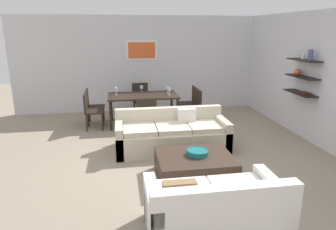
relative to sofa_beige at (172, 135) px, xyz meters
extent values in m
plane|color=gray|center=(-0.02, -0.34, -0.29)|extent=(18.00, 18.00, 0.00)
cube|color=silver|center=(0.28, 3.19, 1.06)|extent=(8.40, 0.06, 2.70)
cube|color=white|center=(-0.32, 3.15, 1.46)|extent=(0.90, 0.02, 0.56)
cube|color=#E55926|center=(-0.32, 3.13, 1.46)|extent=(0.76, 0.01, 0.45)
cube|color=silver|center=(3.01, 0.26, 1.06)|extent=(0.06, 8.20, 2.70)
cube|color=black|center=(2.84, 0.25, 1.41)|extent=(0.28, 0.90, 0.02)
cube|color=black|center=(2.84, 0.25, 1.06)|extent=(0.28, 0.90, 0.02)
cube|color=black|center=(2.84, 0.25, 0.71)|extent=(0.28, 0.90, 0.02)
cylinder|color=#4C518C|center=(2.84, 0.05, 1.53)|extent=(0.10, 0.10, 0.22)
sphere|color=#D85933|center=(2.84, 0.43, 1.14)|extent=(0.14, 0.14, 0.14)
cylinder|color=silver|center=(2.84, 0.30, 1.48)|extent=(0.07, 0.07, 0.12)
cube|color=#4C1E19|center=(2.84, 0.10, 0.73)|extent=(0.20, 0.28, 0.03)
cube|color=beige|center=(0.00, -0.04, -0.08)|extent=(2.19, 0.90, 0.42)
cube|color=beige|center=(0.00, 0.33, 0.31)|extent=(2.19, 0.16, 0.36)
cube|color=beige|center=(-1.03, -0.04, 0.01)|extent=(0.14, 0.90, 0.60)
cube|color=beige|center=(1.02, -0.04, 0.01)|extent=(0.14, 0.90, 0.60)
cube|color=beige|center=(-0.64, -0.08, 0.18)|extent=(0.62, 0.70, 0.10)
cube|color=beige|center=(0.00, -0.08, 0.18)|extent=(0.62, 0.70, 0.10)
cube|color=beige|center=(0.63, -0.08, 0.18)|extent=(0.62, 0.70, 0.10)
cube|color=white|center=(0.33, 0.15, 0.31)|extent=(0.36, 0.13, 0.36)
cube|color=white|center=(0.05, -2.61, -0.08)|extent=(1.60, 0.90, 0.42)
cube|color=white|center=(0.05, -2.98, 0.31)|extent=(1.60, 0.16, 0.36)
cube|color=white|center=(0.78, -2.61, 0.01)|extent=(0.14, 0.90, 0.60)
cube|color=white|center=(-0.67, -2.61, 0.01)|extent=(0.14, 0.90, 0.60)
cube|color=white|center=(0.38, -2.57, 0.18)|extent=(0.64, 0.70, 0.10)
cube|color=white|center=(-0.27, -2.57, 0.18)|extent=(0.64, 0.70, 0.10)
cube|color=#99724C|center=(-0.41, -2.80, 0.31)|extent=(0.36, 0.12, 0.36)
cube|color=#38281E|center=(0.15, -1.26, -0.10)|extent=(1.20, 0.97, 0.38)
cylinder|color=#19666B|center=(0.20, -1.24, 0.13)|extent=(0.35, 0.35, 0.08)
torus|color=#19666B|center=(0.20, -1.24, 0.16)|extent=(0.35, 0.35, 0.02)
cube|color=black|center=(-0.42, 1.79, 0.44)|extent=(1.72, 0.95, 0.04)
cylinder|color=black|center=(-1.22, 1.37, 0.06)|extent=(0.06, 0.06, 0.71)
cylinder|color=black|center=(0.38, 1.37, 0.06)|extent=(0.06, 0.06, 0.71)
cylinder|color=black|center=(-1.22, 2.20, 0.06)|extent=(0.06, 0.06, 0.71)
cylinder|color=black|center=(0.38, 2.20, 0.06)|extent=(0.06, 0.06, 0.71)
cube|color=black|center=(0.76, 1.57, 0.14)|extent=(0.44, 0.44, 0.04)
cube|color=black|center=(0.96, 1.57, 0.37)|extent=(0.04, 0.44, 0.43)
cylinder|color=black|center=(0.58, 1.75, -0.09)|extent=(0.04, 0.04, 0.41)
cylinder|color=black|center=(0.58, 1.39, -0.09)|extent=(0.04, 0.04, 0.41)
cylinder|color=black|center=(0.94, 1.75, -0.09)|extent=(0.04, 0.04, 0.41)
cylinder|color=black|center=(0.94, 1.39, -0.09)|extent=(0.04, 0.04, 0.41)
cube|color=black|center=(-0.42, 2.58, 0.14)|extent=(0.44, 0.44, 0.04)
cube|color=black|center=(-0.42, 2.78, 0.37)|extent=(0.44, 0.04, 0.43)
cylinder|color=black|center=(-0.60, 2.40, -0.09)|extent=(0.04, 0.04, 0.41)
cylinder|color=black|center=(-0.24, 2.40, -0.09)|extent=(0.04, 0.04, 0.41)
cylinder|color=black|center=(-0.60, 2.76, -0.09)|extent=(0.04, 0.04, 0.41)
cylinder|color=black|center=(-0.24, 2.76, -0.09)|extent=(0.04, 0.04, 0.41)
cube|color=black|center=(-1.60, 2.00, 0.14)|extent=(0.44, 0.44, 0.04)
cube|color=black|center=(-1.80, 2.00, 0.37)|extent=(0.04, 0.44, 0.43)
cylinder|color=black|center=(-1.42, 1.82, -0.09)|extent=(0.04, 0.04, 0.41)
cylinder|color=black|center=(-1.42, 2.18, -0.09)|extent=(0.04, 0.04, 0.41)
cylinder|color=black|center=(-1.78, 1.82, -0.09)|extent=(0.04, 0.04, 0.41)
cylinder|color=black|center=(-1.78, 2.18, -0.09)|extent=(0.04, 0.04, 0.41)
cube|color=black|center=(-1.60, 1.57, 0.14)|extent=(0.44, 0.44, 0.04)
cube|color=black|center=(-1.80, 1.57, 0.37)|extent=(0.04, 0.44, 0.43)
cylinder|color=black|center=(-1.42, 1.39, -0.09)|extent=(0.04, 0.04, 0.41)
cylinder|color=black|center=(-1.42, 1.75, -0.09)|extent=(0.04, 0.04, 0.41)
cylinder|color=black|center=(-1.78, 1.39, -0.09)|extent=(0.04, 0.04, 0.41)
cylinder|color=black|center=(-1.78, 1.75, -0.09)|extent=(0.04, 0.04, 0.41)
cube|color=black|center=(0.76, 2.00, 0.14)|extent=(0.44, 0.44, 0.04)
cube|color=black|center=(0.96, 2.00, 0.37)|extent=(0.04, 0.44, 0.43)
cylinder|color=black|center=(0.58, 2.18, -0.09)|extent=(0.04, 0.04, 0.41)
cylinder|color=black|center=(0.58, 1.82, -0.09)|extent=(0.04, 0.04, 0.41)
cylinder|color=black|center=(0.94, 2.18, -0.09)|extent=(0.04, 0.04, 0.41)
cylinder|color=black|center=(0.94, 1.82, -0.09)|extent=(0.04, 0.04, 0.41)
cube|color=black|center=(-0.42, 0.99, 0.14)|extent=(0.44, 0.44, 0.04)
cube|color=black|center=(-0.42, 0.79, 0.37)|extent=(0.44, 0.04, 0.43)
cylinder|color=black|center=(-0.24, 1.17, -0.09)|extent=(0.04, 0.04, 0.41)
cylinder|color=black|center=(-0.60, 1.17, -0.09)|extent=(0.04, 0.04, 0.41)
cylinder|color=black|center=(-0.24, 0.81, -0.09)|extent=(0.04, 0.04, 0.41)
cylinder|color=black|center=(-0.60, 0.81, -0.09)|extent=(0.04, 0.04, 0.41)
cylinder|color=silver|center=(-0.42, 2.20, 0.46)|extent=(0.06, 0.06, 0.01)
cylinder|color=silver|center=(-0.42, 2.20, 0.50)|extent=(0.01, 0.01, 0.07)
cylinder|color=silver|center=(-0.42, 2.20, 0.58)|extent=(0.08, 0.08, 0.08)
cylinder|color=silver|center=(0.23, 1.90, 0.46)|extent=(0.06, 0.06, 0.01)
cylinder|color=silver|center=(0.23, 1.90, 0.50)|extent=(0.01, 0.01, 0.07)
cylinder|color=silver|center=(0.23, 1.90, 0.58)|extent=(0.07, 0.07, 0.09)
cylinder|color=silver|center=(-1.07, 1.90, 0.46)|extent=(0.06, 0.06, 0.01)
cylinder|color=silver|center=(-1.07, 1.90, 0.51)|extent=(0.01, 0.01, 0.09)
cylinder|color=silver|center=(-1.07, 1.90, 0.60)|extent=(0.07, 0.07, 0.09)
cylinder|color=silver|center=(0.23, 1.67, 0.46)|extent=(0.06, 0.06, 0.01)
cylinder|color=silver|center=(0.23, 1.67, 0.51)|extent=(0.01, 0.01, 0.08)
cylinder|color=silver|center=(0.23, 1.67, 0.59)|extent=(0.06, 0.06, 0.09)
camera|label=1|loc=(-0.99, -5.61, 2.03)|focal=32.44mm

